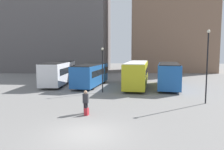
{
  "coord_description": "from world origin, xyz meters",
  "views": [
    {
      "loc": [
        2.4,
        -11.71,
        4.55
      ],
      "look_at": [
        0.39,
        13.8,
        1.9
      ],
      "focal_mm": 35.0,
      "sensor_mm": 36.0,
      "label": 1
    }
  ],
  "objects_px": {
    "suitcase": "(86,112)",
    "lamp_post_0": "(207,61)",
    "bus_3": "(169,74)",
    "bus_0": "(59,72)",
    "lamp_post_1": "(102,66)",
    "bus_2": "(137,73)",
    "bus_1": "(91,74)",
    "traveler": "(86,100)"
  },
  "relations": [
    {
      "from": "suitcase",
      "to": "lamp_post_0",
      "type": "bearing_deg",
      "value": -54.33
    },
    {
      "from": "traveler",
      "to": "lamp_post_0",
      "type": "relative_size",
      "value": 0.27
    },
    {
      "from": "traveler",
      "to": "lamp_post_0",
      "type": "distance_m",
      "value": 11.17
    },
    {
      "from": "bus_1",
      "to": "traveler",
      "type": "distance_m",
      "value": 13.58
    },
    {
      "from": "bus_1",
      "to": "lamp_post_0",
      "type": "xyz_separation_m",
      "value": [
        12.01,
        -9.47,
        2.18
      ]
    },
    {
      "from": "lamp_post_0",
      "to": "lamp_post_1",
      "type": "bearing_deg",
      "value": 154.67
    },
    {
      "from": "bus_3",
      "to": "suitcase",
      "type": "relative_size",
      "value": 13.33
    },
    {
      "from": "bus_0",
      "to": "bus_3",
      "type": "height_order",
      "value": "bus_0"
    },
    {
      "from": "lamp_post_1",
      "to": "bus_0",
      "type": "bearing_deg",
      "value": 140.25
    },
    {
      "from": "lamp_post_0",
      "to": "bus_2",
      "type": "bearing_deg",
      "value": 122.19
    },
    {
      "from": "bus_1",
      "to": "lamp_post_1",
      "type": "relative_size",
      "value": 1.88
    },
    {
      "from": "suitcase",
      "to": "bus_3",
      "type": "bearing_deg",
      "value": -20.15
    },
    {
      "from": "lamp_post_0",
      "to": "lamp_post_1",
      "type": "height_order",
      "value": "lamp_post_0"
    },
    {
      "from": "lamp_post_0",
      "to": "bus_0",
      "type": "bearing_deg",
      "value": 148.14
    },
    {
      "from": "bus_0",
      "to": "traveler",
      "type": "bearing_deg",
      "value": -157.54
    },
    {
      "from": "bus_3",
      "to": "traveler",
      "type": "distance_m",
      "value": 15.38
    },
    {
      "from": "bus_3",
      "to": "lamp_post_1",
      "type": "bearing_deg",
      "value": 126.44
    },
    {
      "from": "lamp_post_0",
      "to": "suitcase",
      "type": "bearing_deg",
      "value": -155.81
    },
    {
      "from": "bus_3",
      "to": "lamp_post_0",
      "type": "relative_size",
      "value": 1.55
    },
    {
      "from": "suitcase",
      "to": "traveler",
      "type": "bearing_deg",
      "value": 28.94
    },
    {
      "from": "traveler",
      "to": "bus_0",
      "type": "bearing_deg",
      "value": 36.49
    },
    {
      "from": "suitcase",
      "to": "lamp_post_0",
      "type": "distance_m",
      "value": 11.43
    },
    {
      "from": "bus_1",
      "to": "traveler",
      "type": "xyz_separation_m",
      "value": [
        1.93,
        -13.43,
        -0.56
      ]
    },
    {
      "from": "lamp_post_0",
      "to": "bus_1",
      "type": "bearing_deg",
      "value": 141.75
    },
    {
      "from": "bus_3",
      "to": "lamp_post_0",
      "type": "distance_m",
      "value": 9.3
    },
    {
      "from": "lamp_post_0",
      "to": "bus_3",
      "type": "bearing_deg",
      "value": 100.77
    },
    {
      "from": "bus_1",
      "to": "suitcase",
      "type": "distance_m",
      "value": 14.14
    },
    {
      "from": "traveler",
      "to": "bus_2",
      "type": "bearing_deg",
      "value": -6.46
    },
    {
      "from": "bus_0",
      "to": "lamp_post_1",
      "type": "height_order",
      "value": "lamp_post_1"
    },
    {
      "from": "bus_2",
      "to": "lamp_post_1",
      "type": "height_order",
      "value": "lamp_post_1"
    },
    {
      "from": "bus_2",
      "to": "lamp_post_1",
      "type": "xyz_separation_m",
      "value": [
        -4.05,
        -4.56,
        1.23
      ]
    },
    {
      "from": "bus_2",
      "to": "suitcase",
      "type": "distance_m",
      "value": 14.37
    },
    {
      "from": "lamp_post_0",
      "to": "lamp_post_1",
      "type": "xyz_separation_m",
      "value": [
        -9.86,
        4.67,
        -0.74
      ]
    },
    {
      "from": "bus_0",
      "to": "lamp_post_1",
      "type": "xyz_separation_m",
      "value": [
        6.94,
        -5.77,
        1.29
      ]
    },
    {
      "from": "bus_0",
      "to": "suitcase",
      "type": "height_order",
      "value": "bus_0"
    },
    {
      "from": "bus_2",
      "to": "bus_3",
      "type": "bearing_deg",
      "value": -88.32
    },
    {
      "from": "bus_0",
      "to": "bus_2",
      "type": "xyz_separation_m",
      "value": [
        10.99,
        -1.21,
        0.06
      ]
    },
    {
      "from": "bus_2",
      "to": "lamp_post_0",
      "type": "distance_m",
      "value": 11.08
    },
    {
      "from": "bus_1",
      "to": "bus_0",
      "type": "bearing_deg",
      "value": 85.56
    },
    {
      "from": "suitcase",
      "to": "bus_2",
      "type": "bearing_deg",
      "value": -5.26
    },
    {
      "from": "bus_2",
      "to": "bus_3",
      "type": "distance_m",
      "value": 4.13
    },
    {
      "from": "bus_1",
      "to": "traveler",
      "type": "bearing_deg",
      "value": -164.8
    }
  ]
}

